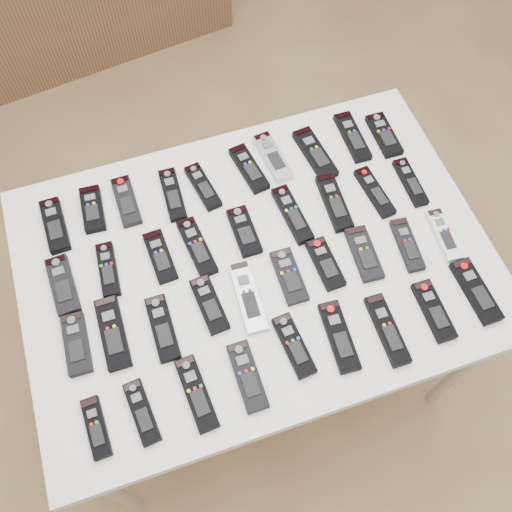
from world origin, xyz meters
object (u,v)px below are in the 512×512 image
object	(u,v)px
remote_4	(203,187)
remote_13	(197,247)
remote_3	(173,195)
remote_17	(375,192)
remote_1	(93,209)
remote_22	(209,304)
table	(256,269)
remote_8	(352,137)
remote_27	(407,245)
remote_19	(77,344)
remote_18	(410,182)
remote_35	(387,330)
remote_6	(273,157)
remote_7	(315,154)
remote_11	(108,270)
remote_24	(289,276)
remote_32	(247,376)
remote_12	(160,256)
remote_29	(96,428)
remote_2	(126,201)
remote_33	(294,345)
remote_0	(55,225)
remote_34	(339,336)
remote_5	(249,169)
remote_31	(197,393)
remote_37	(476,291)
remote_10	(63,285)
remote_25	(325,264)
remote_16	(334,202)
remote_23	(248,297)
remote_15	(292,214)
remote_14	(244,231)
remote_20	(113,333)
remote_26	(364,254)
remote_9	(384,135)

from	to	relation	value
remote_4	remote_13	world-z (taller)	remote_13
remote_3	remote_17	world-z (taller)	remote_17
remote_1	remote_3	xyz separation A→B (m)	(0.22, -0.02, -0.00)
remote_3	remote_22	distance (m)	0.36
table	remote_8	world-z (taller)	remote_8
remote_4	remote_27	size ratio (longest dim) A/B	0.99
remote_13	remote_19	bearing A→B (deg)	-160.91
remote_18	remote_35	size ratio (longest dim) A/B	0.86
remote_6	remote_7	size ratio (longest dim) A/B	0.94
remote_11	remote_22	bearing A→B (deg)	-35.29
remote_22	remote_24	size ratio (longest dim) A/B	1.00
remote_32	remote_12	bearing A→B (deg)	107.25
table	remote_6	world-z (taller)	remote_6
remote_3	remote_29	size ratio (longest dim) A/B	1.22
remote_2	remote_33	xyz separation A→B (m)	(0.30, -0.55, 0.00)
remote_0	remote_29	xyz separation A→B (m)	(-0.00, -0.57, -0.00)
remote_4	remote_34	distance (m)	0.58
remote_5	remote_31	size ratio (longest dim) A/B	0.91
remote_8	remote_24	xyz separation A→B (m)	(-0.34, -0.38, -0.00)
remote_24	remote_37	bearing A→B (deg)	-22.70
remote_10	remote_25	size ratio (longest dim) A/B	1.13
remote_0	remote_25	world-z (taller)	remote_0
remote_6	remote_32	distance (m)	0.66
remote_17	remote_27	size ratio (longest dim) A/B	1.07
remote_7	remote_22	distance (m)	0.57
remote_12	remote_13	bearing A→B (deg)	-5.89
remote_32	remote_16	bearing A→B (deg)	45.62
remote_1	remote_37	distance (m)	1.06
remote_1	remote_23	bearing A→B (deg)	-46.27
remote_17	remote_34	distance (m)	0.45
remote_11	remote_34	distance (m)	0.63
remote_15	remote_33	distance (m)	0.38
remote_19	remote_35	size ratio (longest dim) A/B	0.83
remote_25	remote_22	bearing A→B (deg)	-179.50
remote_12	remote_19	world-z (taller)	remote_19
remote_14	remote_24	distance (m)	0.18
remote_20	remote_26	world-z (taller)	same
remote_14	remote_23	distance (m)	0.20
remote_6	remote_34	bearing A→B (deg)	-98.16
remote_17	remote_8	bearing A→B (deg)	79.42
remote_5	remote_32	xyz separation A→B (m)	(-0.20, -0.58, 0.00)
remote_17	remote_33	distance (m)	0.52
remote_33	remote_32	bearing A→B (deg)	-169.24
remote_4	remote_35	bearing A→B (deg)	-70.36
remote_25	remote_33	world-z (taller)	same
remote_5	remote_18	world-z (taller)	remote_5
remote_24	remote_27	size ratio (longest dim) A/B	0.99
remote_9	remote_16	world-z (taller)	remote_16
remote_29	remote_34	bearing A→B (deg)	0.05
remote_34	remote_15	bearing A→B (deg)	91.67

